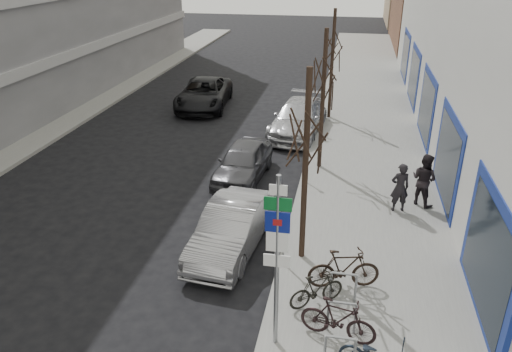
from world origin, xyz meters
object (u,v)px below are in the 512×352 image
at_px(highway_sign_pole, 277,254).
at_px(bike_mid_inner, 317,289).
at_px(bike_near_right, 338,319).
at_px(pedestrian_far, 424,179).
at_px(parked_car_front, 231,228).
at_px(meter_back, 317,117).
at_px(bike_rack, 342,313).
at_px(bike_far_inner, 344,268).
at_px(parked_car_mid, 243,162).
at_px(tree_mid, 325,67).
at_px(pedestrian_near, 400,187).
at_px(tree_near, 307,122).
at_px(meter_front, 284,240).
at_px(parked_car_back, 298,118).
at_px(meter_mid, 305,162).
at_px(tree_far, 334,38).
at_px(lane_car, 204,94).

xyz_separation_m(highway_sign_pole, bike_mid_inner, (0.78, 1.45, -1.86)).
height_order(bike_near_right, pedestrian_far, pedestrian_far).
bearing_deg(parked_car_front, meter_back, 86.63).
relative_size(bike_rack, meter_back, 1.78).
bearing_deg(bike_far_inner, bike_mid_inner, 129.83).
bearing_deg(bike_far_inner, parked_car_mid, 18.53).
xyz_separation_m(bike_rack, tree_mid, (-1.20, 9.40, 3.44)).
height_order(bike_rack, pedestrian_near, pedestrian_near).
xyz_separation_m(tree_mid, parked_car_front, (-2.07, -6.33, -3.40)).
relative_size(bike_near_right, bike_far_inner, 0.93).
bearing_deg(tree_near, bike_far_inner, -46.02).
distance_m(tree_near, meter_front, 3.26).
bearing_deg(pedestrian_near, tree_mid, -62.37).
distance_m(bike_rack, meter_back, 13.50).
bearing_deg(parked_car_front, pedestrian_near, 37.92).
xyz_separation_m(highway_sign_pole, parked_car_back, (-1.12, 14.14, -1.70)).
bearing_deg(bike_far_inner, tree_near, 30.27).
bearing_deg(pedestrian_far, bike_near_right, 109.31).
distance_m(tree_mid, parked_car_mid, 4.64).
distance_m(parked_car_mid, pedestrian_near, 5.92).
bearing_deg(bike_near_right, pedestrian_near, -2.46).
height_order(highway_sign_pole, bike_far_inner, highway_sign_pole).
height_order(bike_far_inner, parked_car_front, parked_car_front).
bearing_deg(meter_mid, bike_rack, -78.20).
bearing_deg(bike_rack, tree_far, 94.32).
distance_m(meter_mid, bike_mid_inner, 7.14).
height_order(parked_car_back, lane_car, lane_car).
xyz_separation_m(tree_far, meter_front, (-0.45, -13.50, -3.19)).
height_order(meter_front, meter_mid, same).
relative_size(tree_near, pedestrian_near, 3.28).
bearing_deg(meter_mid, pedestrian_near, -27.78).
height_order(bike_far_inner, parked_car_mid, parked_car_mid).
height_order(highway_sign_pole, tree_far, tree_far).
bearing_deg(lane_car, tree_far, -12.94).
height_order(highway_sign_pole, lane_car, highway_sign_pole).
height_order(highway_sign_pole, pedestrian_near, highway_sign_pole).
distance_m(meter_back, bike_near_right, 13.72).
height_order(bike_mid_inner, parked_car_back, parked_car_back).
height_order(tree_near, lane_car, tree_near).
bearing_deg(parked_car_front, tree_near, 0.92).
relative_size(meter_back, parked_car_mid, 0.31).
relative_size(bike_mid_inner, pedestrian_far, 0.81).
height_order(meter_front, pedestrian_far, pedestrian_far).
bearing_deg(tree_far, tree_near, -90.00).
bearing_deg(parked_car_mid, meter_front, -63.10).
distance_m(meter_mid, parked_car_back, 5.70).
height_order(tree_mid, lane_car, tree_mid).
height_order(meter_front, meter_back, same).
height_order(tree_mid, pedestrian_far, tree_mid).
bearing_deg(parked_car_mid, bike_rack, -59.31).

